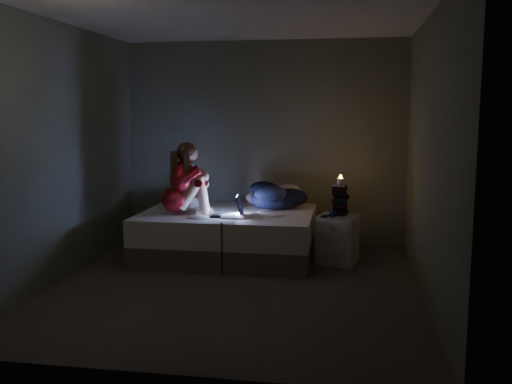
% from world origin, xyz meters
% --- Properties ---
extents(floor, '(3.60, 3.80, 0.02)m').
position_xyz_m(floor, '(0.00, 0.00, -0.01)').
color(floor, '#36312E').
rests_on(floor, ground).
extents(ceiling, '(3.60, 3.80, 0.02)m').
position_xyz_m(ceiling, '(0.00, 0.00, 2.61)').
color(ceiling, silver).
rests_on(ceiling, ground).
extents(wall_back, '(3.60, 0.02, 2.60)m').
position_xyz_m(wall_back, '(0.00, 1.91, 1.30)').
color(wall_back, '#5C6248').
rests_on(wall_back, ground).
extents(wall_front, '(3.60, 0.02, 2.60)m').
position_xyz_m(wall_front, '(0.00, -1.91, 1.30)').
color(wall_front, '#5C6248').
rests_on(wall_front, ground).
extents(wall_left, '(0.02, 3.80, 2.60)m').
position_xyz_m(wall_left, '(-1.81, 0.00, 1.30)').
color(wall_left, '#5C6248').
rests_on(wall_left, ground).
extents(wall_right, '(0.02, 3.80, 2.60)m').
position_xyz_m(wall_right, '(1.81, 0.00, 1.30)').
color(wall_right, '#5C6248').
rests_on(wall_right, ground).
extents(bed, '(1.98, 1.49, 0.55)m').
position_xyz_m(bed, '(-0.30, 1.10, 0.27)').
color(bed, silver).
rests_on(bed, ground).
extents(pillow, '(0.43, 0.30, 0.12)m').
position_xyz_m(pillow, '(-0.94, 1.43, 0.61)').
color(pillow, silver).
rests_on(pillow, bed).
extents(woman, '(0.59, 0.48, 0.83)m').
position_xyz_m(woman, '(-0.84, 0.81, 0.96)').
color(woman, '#A60613').
rests_on(woman, bed).
extents(laptop, '(0.37, 0.28, 0.25)m').
position_xyz_m(laptop, '(-0.25, 0.80, 0.67)').
color(laptop, black).
rests_on(laptop, bed).
extents(clothes_pile, '(0.68, 0.61, 0.34)m').
position_xyz_m(clothes_pile, '(0.18, 1.42, 0.72)').
color(clothes_pile, '#131543').
rests_on(clothes_pile, bed).
extents(nightstand, '(0.49, 0.46, 0.55)m').
position_xyz_m(nightstand, '(0.98, 1.03, 0.28)').
color(nightstand, silver).
rests_on(nightstand, ground).
extents(book_stack, '(0.19, 0.25, 0.36)m').
position_xyz_m(book_stack, '(1.00, 1.09, 0.73)').
color(book_stack, black).
rests_on(book_stack, nightstand).
extents(candle, '(0.07, 0.07, 0.08)m').
position_xyz_m(candle, '(1.00, 1.09, 0.95)').
color(candle, beige).
rests_on(candle, book_stack).
extents(phone, '(0.08, 0.14, 0.01)m').
position_xyz_m(phone, '(0.87, 0.91, 0.56)').
color(phone, black).
rests_on(phone, nightstand).
extents(blue_orb, '(0.08, 0.08, 0.08)m').
position_xyz_m(blue_orb, '(0.96, 0.88, 0.59)').
color(blue_orb, navy).
rests_on(blue_orb, nightstand).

